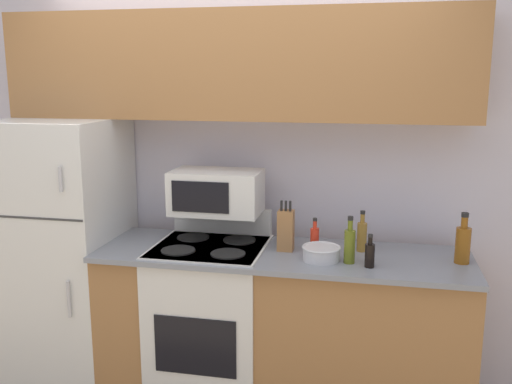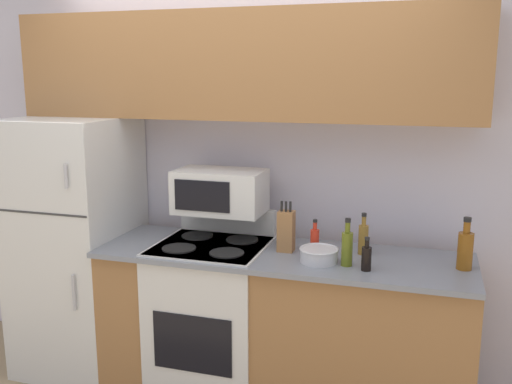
{
  "view_description": "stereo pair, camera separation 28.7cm",
  "coord_description": "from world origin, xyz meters",
  "px_view_note": "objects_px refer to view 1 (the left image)",
  "views": [
    {
      "loc": [
        0.84,
        -2.81,
        1.94
      ],
      "look_at": [
        0.19,
        0.28,
        1.28
      ],
      "focal_mm": 40.0,
      "sensor_mm": 36.0,
      "label": 1
    },
    {
      "loc": [
        1.12,
        -2.74,
        1.94
      ],
      "look_at": [
        0.19,
        0.28,
        1.28
      ],
      "focal_mm": 40.0,
      "sensor_mm": 36.0,
      "label": 2
    }
  ],
  "objects_px": {
    "refrigerator": "(67,250)",
    "bottle_vinegar": "(362,235)",
    "bottle_whiskey": "(463,243)",
    "knife_block": "(286,230)",
    "microwave": "(216,192)",
    "bowl": "(321,253)",
    "bottle_soy_sauce": "(370,254)",
    "bottle_olive_oil": "(350,245)",
    "stove": "(211,318)",
    "bottle_hot_sauce": "(315,239)"
  },
  "relations": [
    {
      "from": "knife_block",
      "to": "bottle_hot_sauce",
      "type": "xyz_separation_m",
      "value": [
        0.17,
        0.0,
        -0.04
      ]
    },
    {
      "from": "knife_block",
      "to": "bottle_olive_oil",
      "type": "xyz_separation_m",
      "value": [
        0.37,
        -0.15,
        -0.02
      ]
    },
    {
      "from": "bottle_vinegar",
      "to": "bottle_soy_sauce",
      "type": "xyz_separation_m",
      "value": [
        0.05,
        -0.28,
        -0.02
      ]
    },
    {
      "from": "bottle_hot_sauce",
      "to": "bottle_olive_oil",
      "type": "height_order",
      "value": "bottle_olive_oil"
    },
    {
      "from": "microwave",
      "to": "knife_block",
      "type": "relative_size",
      "value": 1.81
    },
    {
      "from": "bowl",
      "to": "bottle_hot_sauce",
      "type": "xyz_separation_m",
      "value": [
        -0.05,
        0.14,
        0.04
      ]
    },
    {
      "from": "microwave",
      "to": "bowl",
      "type": "xyz_separation_m",
      "value": [
        0.66,
        -0.25,
        -0.26
      ]
    },
    {
      "from": "bowl",
      "to": "bottle_soy_sauce",
      "type": "bearing_deg",
      "value": -13.46
    },
    {
      "from": "bottle_hot_sauce",
      "to": "stove",
      "type": "bearing_deg",
      "value": -176.4
    },
    {
      "from": "bottle_olive_oil",
      "to": "bowl",
      "type": "bearing_deg",
      "value": 174.48
    },
    {
      "from": "stove",
      "to": "bottle_soy_sauce",
      "type": "relative_size",
      "value": 6.13
    },
    {
      "from": "microwave",
      "to": "bottle_vinegar",
      "type": "height_order",
      "value": "microwave"
    },
    {
      "from": "bottle_whiskey",
      "to": "bottle_hot_sauce",
      "type": "height_order",
      "value": "bottle_whiskey"
    },
    {
      "from": "stove",
      "to": "bottle_hot_sauce",
      "type": "xyz_separation_m",
      "value": [
        0.62,
        0.04,
        0.53
      ]
    },
    {
      "from": "knife_block",
      "to": "bottle_soy_sauce",
      "type": "height_order",
      "value": "knife_block"
    },
    {
      "from": "microwave",
      "to": "bottle_vinegar",
      "type": "bearing_deg",
      "value": -2.11
    },
    {
      "from": "refrigerator",
      "to": "microwave",
      "type": "xyz_separation_m",
      "value": [
        0.98,
        0.08,
        0.4
      ]
    },
    {
      "from": "bowl",
      "to": "bottle_whiskey",
      "type": "height_order",
      "value": "bottle_whiskey"
    },
    {
      "from": "knife_block",
      "to": "bottle_soy_sauce",
      "type": "bearing_deg",
      "value": -22.8
    },
    {
      "from": "bottle_olive_oil",
      "to": "knife_block",
      "type": "bearing_deg",
      "value": 157.48
    },
    {
      "from": "bottle_vinegar",
      "to": "bottle_olive_oil",
      "type": "xyz_separation_m",
      "value": [
        -0.06,
        -0.23,
        0.01
      ]
    },
    {
      "from": "refrigerator",
      "to": "microwave",
      "type": "height_order",
      "value": "refrigerator"
    },
    {
      "from": "bottle_hot_sauce",
      "to": "bottle_olive_oil",
      "type": "bearing_deg",
      "value": -37.36
    },
    {
      "from": "stove",
      "to": "bottle_soy_sauce",
      "type": "bearing_deg",
      "value": -10.13
    },
    {
      "from": "microwave",
      "to": "bottle_vinegar",
      "type": "xyz_separation_m",
      "value": [
        0.88,
        -0.03,
        -0.21
      ]
    },
    {
      "from": "knife_block",
      "to": "bowl",
      "type": "bearing_deg",
      "value": -32.41
    },
    {
      "from": "refrigerator",
      "to": "bowl",
      "type": "height_order",
      "value": "refrigerator"
    },
    {
      "from": "stove",
      "to": "bottle_soy_sauce",
      "type": "height_order",
      "value": "bottle_soy_sauce"
    },
    {
      "from": "bowl",
      "to": "bottle_vinegar",
      "type": "relative_size",
      "value": 0.9
    },
    {
      "from": "bottle_soy_sauce",
      "to": "bottle_olive_oil",
      "type": "bearing_deg",
      "value": 156.25
    },
    {
      "from": "microwave",
      "to": "bottle_soy_sauce",
      "type": "bearing_deg",
      "value": -18.42
    },
    {
      "from": "knife_block",
      "to": "bottle_whiskey",
      "type": "bearing_deg",
      "value": -1.74
    },
    {
      "from": "knife_block",
      "to": "bottle_whiskey",
      "type": "relative_size",
      "value": 1.06
    },
    {
      "from": "microwave",
      "to": "bottle_hot_sauce",
      "type": "xyz_separation_m",
      "value": [
        0.61,
        -0.1,
        -0.23
      ]
    },
    {
      "from": "bottle_vinegar",
      "to": "bottle_soy_sauce",
      "type": "relative_size",
      "value": 1.33
    },
    {
      "from": "bottle_whiskey",
      "to": "bottle_olive_oil",
      "type": "height_order",
      "value": "bottle_whiskey"
    },
    {
      "from": "bottle_whiskey",
      "to": "knife_block",
      "type": "bearing_deg",
      "value": 178.26
    },
    {
      "from": "bottle_hot_sauce",
      "to": "knife_block",
      "type": "bearing_deg",
      "value": -179.25
    },
    {
      "from": "knife_block",
      "to": "bottle_vinegar",
      "type": "xyz_separation_m",
      "value": [
        0.43,
        0.07,
        -0.03
      ]
    },
    {
      "from": "stove",
      "to": "bowl",
      "type": "height_order",
      "value": "stove"
    },
    {
      "from": "stove",
      "to": "bottle_olive_oil",
      "type": "xyz_separation_m",
      "value": [
        0.82,
        -0.12,
        0.55
      ]
    },
    {
      "from": "stove",
      "to": "bottle_olive_oil",
      "type": "height_order",
      "value": "bottle_olive_oil"
    },
    {
      "from": "bottle_olive_oil",
      "to": "bottle_whiskey",
      "type": "bearing_deg",
      "value": 11.84
    },
    {
      "from": "bottle_soy_sauce",
      "to": "knife_block",
      "type": "bearing_deg",
      "value": 157.2
    },
    {
      "from": "bowl",
      "to": "bottle_vinegar",
      "type": "bearing_deg",
      "value": 45.17
    },
    {
      "from": "stove",
      "to": "bowl",
      "type": "relative_size",
      "value": 5.13
    },
    {
      "from": "refrigerator",
      "to": "bottle_vinegar",
      "type": "xyz_separation_m",
      "value": [
        1.85,
        0.05,
        0.19
      ]
    },
    {
      "from": "microwave",
      "to": "knife_block",
      "type": "height_order",
      "value": "microwave"
    },
    {
      "from": "bottle_vinegar",
      "to": "bottle_whiskey",
      "type": "height_order",
      "value": "bottle_whiskey"
    },
    {
      "from": "bottle_soy_sauce",
      "to": "bowl",
      "type": "bearing_deg",
      "value": 166.54
    }
  ]
}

